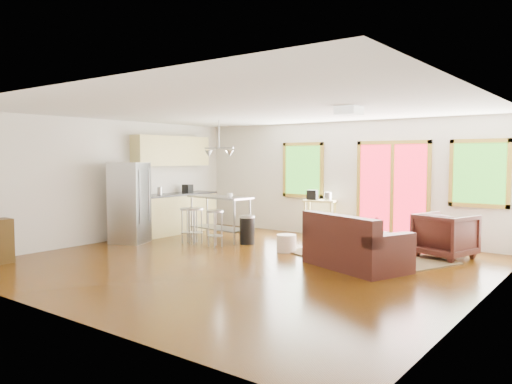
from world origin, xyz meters
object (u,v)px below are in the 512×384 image
Objects in this scene: armchair at (446,233)px; island at (220,210)px; ottoman at (367,241)px; refrigerator at (130,203)px; coffee_table at (380,242)px; loveseat at (354,247)px; kitchen_cart at (319,205)px; rug at (367,257)px.

armchair is 4.64m from island.
island is (-3.15, -0.67, 0.46)m from ottoman.
armchair is at bearing -0.09° from refrigerator.
coffee_table is 1.15× the size of armchair.
armchair is 6.27m from refrigerator.
loveseat is 1.12× the size of refrigerator.
refrigerator is 1.59× the size of kitchen_cart.
coffee_table is 1.22m from armchair.
ottoman is at bearing -29.31° from kitchen_cart.
ottoman is 0.35× the size of refrigerator.
rug is at bearing -3.64° from refrigerator.
loveseat is 3.12m from kitchen_cart.
kitchen_cart is at bearing 144.52° from coffee_table.
coffee_table is at bearing -10.22° from rug.
coffee_table is at bearing 106.30° from loveseat.
rug is at bearing -38.23° from kitchen_cart.
armchair is at bearing -12.43° from kitchen_cart.
loveseat is (0.18, -0.92, 0.34)m from rug.
loveseat reaches higher than coffee_table.
ottoman is (-0.44, 1.48, -0.16)m from loveseat.
ottoman is at bearing 24.99° from armchair.
rug is 1.35× the size of loveseat.
armchair is at bearing 34.61° from rug.
armchair is 0.57× the size of island.
refrigerator reaches higher than coffee_table.
armchair reaches higher than ottoman.
coffee_table is at bearing -49.41° from ottoman.
coffee_table is 0.96× the size of kitchen_cart.
coffee_table is 0.81m from ottoman.
ottoman is (-0.26, 0.56, 0.18)m from rug.
refrigerator is at bearing 37.78° from armchair.
loveseat is at bearing -14.64° from refrigerator.
loveseat is at bearing -78.88° from rug.
rug is 4.34× the size of ottoman.
kitchen_cart reaches higher than armchair.
refrigerator is at bearing -133.68° from kitchen_cart.
island is at bearing 27.06° from armchair.
rug is 0.39m from coffee_table.
refrigerator is (-4.93, -1.50, 0.54)m from coffee_table.
rug is 2.38× the size of kitchen_cart.
rug is at bearing 50.53° from armchair.
loveseat is 3.23× the size of ottoman.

